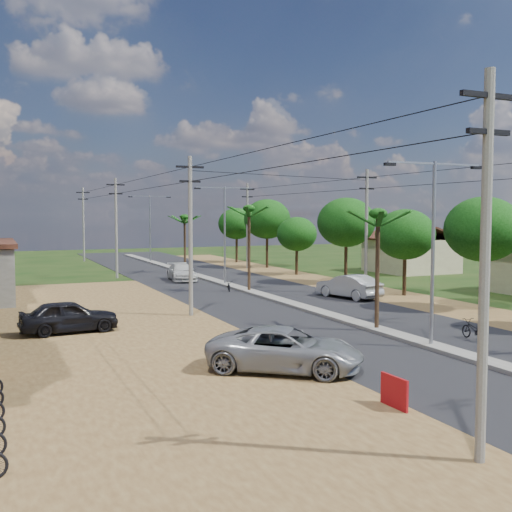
{
  "coord_description": "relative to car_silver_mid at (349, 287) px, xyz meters",
  "views": [
    {
      "loc": [
        -17.2,
        -20.26,
        5.77
      ],
      "look_at": [
        -1.24,
        15.93,
        3.0
      ],
      "focal_mm": 42.0,
      "sensor_mm": 36.0,
      "label": 1
    }
  ],
  "objects": [
    {
      "name": "tree_east_f",
      "position": [
        4.2,
        15.63,
        3.08
      ],
      "size": [
        3.8,
        3.8,
        5.52
      ],
      "color": "black",
      "rests_on": "ground"
    },
    {
      "name": "car_silver_mid",
      "position": [
        0.0,
        0.0,
        0.0
      ],
      "size": [
        2.81,
        5.17,
        1.62
      ],
      "primitive_type": "imported",
      "rotation": [
        0.0,
        0.0,
        3.38
      ],
      "color": "gray",
      "rests_on": "ground"
    },
    {
      "name": "dirt_lot_west",
      "position": [
        -20.0,
        -6.37,
        -0.79
      ],
      "size": [
        18.0,
        46.0,
        0.04
      ],
      "primitive_type": "cube",
      "color": "brown",
      "rests_on": "ground"
    },
    {
      "name": "ground",
      "position": [
        -5.0,
        -14.37,
        -0.81
      ],
      "size": [
        160.0,
        160.0,
        0.0
      ],
      "primitive_type": "plane",
      "color": "black",
      "rests_on": "ground"
    },
    {
      "name": "tree_east_h",
      "position": [
        4.5,
        31.63,
        3.83
      ],
      "size": [
        4.4,
        4.4,
        6.52
      ],
      "color": "black",
      "rests_on": "ground"
    },
    {
      "name": "median",
      "position": [
        -5.0,
        3.63,
        -0.72
      ],
      "size": [
        1.0,
        90.0,
        0.18
      ],
      "primitive_type": "cube",
      "color": "#605E56",
      "rests_on": "ground"
    },
    {
      "name": "palm_median_mid",
      "position": [
        -5.0,
        5.63,
        5.09
      ],
      "size": [
        2.0,
        2.0,
        6.55
      ],
      "color": "black",
      "rests_on": "ground"
    },
    {
      "name": "car_white_far",
      "position": [
        -7.31,
        15.1,
        -0.09
      ],
      "size": [
        2.54,
        5.14,
        1.44
      ],
      "primitive_type": "imported",
      "rotation": [
        0.0,
        0.0,
        -0.11
      ],
      "color": "#ACACA7",
      "rests_on": "ground"
    },
    {
      "name": "moto_rider_west_a",
      "position": [
        -6.2,
        6.63,
        -0.41
      ],
      "size": [
        0.95,
        1.62,
        0.8
      ],
      "primitive_type": "imported",
      "rotation": [
        0.0,
        0.0,
        -0.29
      ],
      "color": "black",
      "rests_on": "ground"
    },
    {
      "name": "streetlight_near",
      "position": [
        -5.0,
        -14.37,
        3.98
      ],
      "size": [
        5.1,
        0.18,
        8.0
      ],
      "color": "gray",
      "rests_on": "ground"
    },
    {
      "name": "utility_pole_e_c",
      "position": [
        2.5,
        23.63,
        3.95
      ],
      "size": [
        1.6,
        0.24,
        9.0
      ],
      "color": "#605E56",
      "rests_on": "ground"
    },
    {
      "name": "palm_median_far",
      "position": [
        -5.0,
        21.63,
        4.45
      ],
      "size": [
        2.0,
        2.0,
        5.85
      ],
      "color": "black",
      "rests_on": "ground"
    },
    {
      "name": "tree_east_e",
      "position": [
        4.6,
        7.63,
        4.28
      ],
      "size": [
        4.8,
        4.8,
        7.14
      ],
      "color": "black",
      "rests_on": "ground"
    },
    {
      "name": "tree_east_c",
      "position": [
        4.7,
        -7.37,
        4.06
      ],
      "size": [
        4.6,
        4.6,
        6.83
      ],
      "color": "black",
      "rests_on": "ground"
    },
    {
      "name": "moto_rider_west_b",
      "position": [
        -7.17,
        14.24,
        -0.28
      ],
      "size": [
        0.85,
        1.81,
        1.05
      ],
      "primitive_type": "imported",
      "rotation": [
        0.0,
        0.0,
        -0.21
      ],
      "color": "black",
      "rests_on": "ground"
    },
    {
      "name": "utility_pole_w_c",
      "position": [
        -12.0,
        19.63,
        3.95
      ],
      "size": [
        1.6,
        0.24,
        9.0
      ],
      "color": "#605E56",
      "rests_on": "ground"
    },
    {
      "name": "streetlight_far",
      "position": [
        -5.0,
        35.63,
        3.98
      ],
      "size": [
        5.1,
        0.18,
        8.0
      ],
      "color": "gray",
      "rests_on": "ground"
    },
    {
      "name": "roadside_sign",
      "position": [
        -11.43,
        -20.37,
        -0.32
      ],
      "size": [
        0.13,
        1.19,
        0.99
      ],
      "rotation": [
        0.0,
        0.0,
        0.04
      ],
      "color": "maroon",
      "rests_on": "ground"
    },
    {
      "name": "utility_pole_w_b",
      "position": [
        -12.0,
        -2.37,
        3.95
      ],
      "size": [
        1.6,
        0.24,
        9.0
      ],
      "color": "#605E56",
      "rests_on": "ground"
    },
    {
      "name": "moto_rider_east",
      "position": [
        -2.23,
        -14.01,
        -0.34
      ],
      "size": [
        0.81,
        1.83,
        0.93
      ],
      "primitive_type": "imported",
      "rotation": [
        0.0,
        0.0,
        3.03
      ],
      "color": "black",
      "rests_on": "ground"
    },
    {
      "name": "utility_pole_w_a",
      "position": [
        -12.0,
        -24.37,
        3.95
      ],
      "size": [
        1.6,
        0.24,
        9.0
      ],
      "color": "#605E56",
      "rests_on": "ground"
    },
    {
      "name": "tree_east_g",
      "position": [
        4.8,
        23.63,
        4.43
      ],
      "size": [
        5.0,
        5.0,
        7.38
      ],
      "color": "black",
      "rests_on": "ground"
    },
    {
      "name": "house_east_far",
      "position": [
        16.0,
        13.63,
        1.59
      ],
      "size": [
        7.6,
        7.5,
        4.6
      ],
      "color": "tan",
      "rests_on": "ground"
    },
    {
      "name": "road",
      "position": [
        -5.0,
        0.63,
        -0.79
      ],
      "size": [
        12.0,
        110.0,
        0.04
      ],
      "primitive_type": "cube",
      "color": "black",
      "rests_on": "ground"
    },
    {
      "name": "streetlight_mid",
      "position": [
        -5.0,
        10.63,
        3.98
      ],
      "size": [
        5.1,
        0.18,
        8.0
      ],
      "color": "gray",
      "rests_on": "ground"
    },
    {
      "name": "utility_pole_e_b",
      "position": [
        2.5,
        1.63,
        3.95
      ],
      "size": [
        1.6,
        0.24,
        9.0
      ],
      "color": "#605E56",
      "rests_on": "ground"
    },
    {
      "name": "car_parked_silver",
      "position": [
        -12.5,
        -15.3,
        -0.02
      ],
      "size": [
        6.11,
        5.53,
        1.58
      ],
      "primitive_type": "imported",
      "rotation": [
        0.0,
        0.0,
        0.92
      ],
      "color": "gray",
      "rests_on": "ground"
    },
    {
      "name": "car_parked_dark",
      "position": [
        -18.91,
        -4.71,
        -0.02
      ],
      "size": [
        4.75,
        2.16,
        1.58
      ],
      "primitive_type": "imported",
      "rotation": [
        0.0,
        0.0,
        1.64
      ],
      "color": "black",
      "rests_on": "ground"
    },
    {
      "name": "dirt_shoulder_east",
      "position": [
        3.5,
        0.63,
        -0.79
      ],
      "size": [
        5.0,
        90.0,
        0.03
      ],
      "primitive_type": "cube",
      "color": "brown",
      "rests_on": "ground"
    },
    {
      "name": "palm_median_near",
      "position": [
        -5.0,
        -10.37,
        4.73
      ],
      "size": [
        2.0,
        2.0,
        6.15
      ],
      "color": "black",
      "rests_on": "ground"
    },
    {
      "name": "tree_east_d",
      "position": [
        4.4,
        -0.37,
        3.53
      ],
      "size": [
        4.2,
        4.2,
        6.13
      ],
      "color": "black",
      "rests_on": "ground"
    },
    {
      "name": "utility_pole_w_d",
      "position": [
        -12.0,
        40.63,
        3.95
      ],
      "size": [
        1.6,
        0.24,
        9.0
      ],
      "color": "#605E56",
      "rests_on": "ground"
    }
  ]
}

